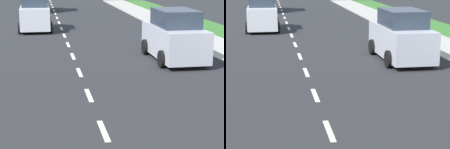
# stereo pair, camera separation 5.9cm
# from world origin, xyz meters

# --- Properties ---
(ground_plane) EXTENTS (96.00, 96.00, 0.00)m
(ground_plane) POSITION_xyz_m (0.00, 21.00, 0.00)
(ground_plane) COLOR #28282B
(lane_center_line) EXTENTS (0.14, 46.40, 0.01)m
(lane_center_line) POSITION_xyz_m (0.00, 25.20, 0.00)
(lane_center_line) COLOR silver
(lane_center_line) RESTS_ON ground
(car_oncoming_second) EXTENTS (1.99, 3.86, 2.17)m
(car_oncoming_second) POSITION_xyz_m (-1.62, 23.10, 1.01)
(car_oncoming_second) COLOR silver
(car_oncoming_second) RESTS_ON ground
(car_parked_far) EXTENTS (1.98, 4.31, 2.13)m
(car_parked_far) POSITION_xyz_m (4.13, 13.28, 0.99)
(car_parked_far) COLOR silver
(car_parked_far) RESTS_ON ground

